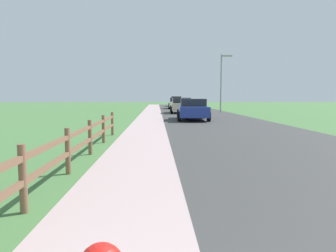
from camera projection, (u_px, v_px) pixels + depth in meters
name	position (u px, v px, depth m)	size (l,w,h in m)	color
ground_plane	(162.00, 116.00, 25.07)	(120.00, 120.00, 0.00)	#46723D
road_asphalt	(200.00, 114.00, 27.19)	(7.00, 66.00, 0.01)	#3A3A3A
curb_concrete	(128.00, 115.00, 26.95)	(6.00, 66.00, 0.01)	#B29999
grass_verge	(112.00, 115.00, 26.89)	(5.00, 66.00, 0.00)	#46723D
rail_fence	(68.00, 148.00, 6.33)	(0.11, 12.94, 0.99)	brown
parked_suv_blue	(193.00, 109.00, 21.06)	(2.32, 4.79, 1.48)	navy
parked_car_beige	(181.00, 105.00, 29.62)	(2.21, 4.26, 1.51)	#C6B793
parked_car_white	(176.00, 103.00, 40.30)	(2.25, 4.59, 1.45)	white
parked_car_red	(176.00, 101.00, 50.17)	(2.36, 4.53, 1.63)	maroon
street_lamp	(222.00, 78.00, 30.81)	(1.17, 0.20, 5.90)	gray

